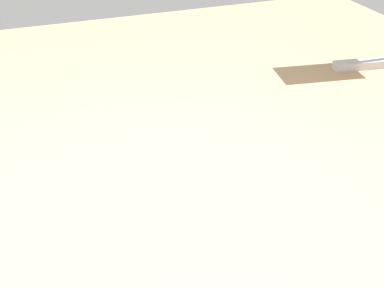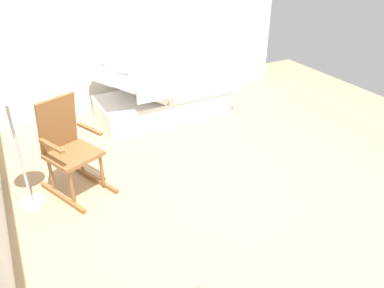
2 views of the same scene
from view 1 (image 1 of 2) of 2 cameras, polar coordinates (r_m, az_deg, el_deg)
ground_plane at (r=2.83m, az=-1.13°, el=-6.88°), size 7.34×7.34×0.00m
overbed_table at (r=4.63m, az=21.79°, el=15.11°), size 0.87×0.52×0.84m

